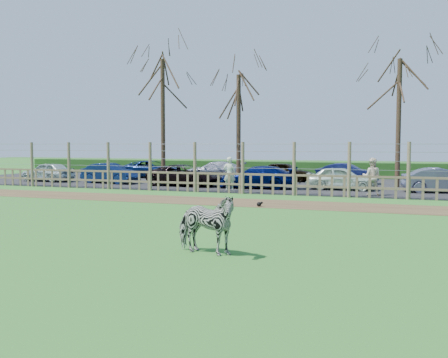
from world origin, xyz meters
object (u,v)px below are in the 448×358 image
(car_2, at_px, (185,175))
(car_8, at_px, (152,169))
(car_4, at_px, (341,178))
(car_10, at_px, (285,172))
(car_1, at_px, (110,173))
(car_11, at_px, (347,173))
(tree_left, at_px, (163,91))
(visitor_a, at_px, (230,174))
(car_9, at_px, (214,171))
(tree_right, at_px, (399,92))
(car_3, at_px, (257,177))
(tree_mid, at_px, (239,102))
(car_5, at_px, (442,180))
(zebra, at_px, (205,224))
(visitor_b, at_px, (372,177))
(crow, at_px, (259,204))
(car_0, at_px, (48,172))

(car_2, height_order, car_8, same)
(car_4, height_order, car_10, same)
(car_1, relative_size, car_11, 1.00)
(tree_left, distance_m, car_4, 11.94)
(visitor_a, height_order, car_9, visitor_a)
(tree_right, bearing_deg, car_3, -154.74)
(tree_left, height_order, tree_mid, tree_left)
(tree_left, distance_m, tree_right, 13.59)
(car_1, bearing_deg, tree_mid, -64.38)
(car_5, xyz_separation_m, car_11, (-4.93, 4.32, 0.00))
(tree_mid, bearing_deg, tree_right, 3.18)
(zebra, distance_m, car_1, 20.40)
(tree_mid, distance_m, car_8, 8.89)
(visitor_a, bearing_deg, car_9, -69.64)
(car_4, bearing_deg, car_9, 62.08)
(tree_left, relative_size, car_9, 1.90)
(car_10, bearing_deg, visitor_b, -138.52)
(visitor_a, bearing_deg, crow, 114.27)
(tree_left, height_order, car_5, tree_left)
(zebra, height_order, visitor_a, visitor_a)
(visitor_a, xyz_separation_m, car_9, (-3.63, 7.44, -0.26))
(car_1, xyz_separation_m, car_11, (13.49, 4.61, 0.00))
(car_2, bearing_deg, zebra, -149.87)
(tree_left, relative_size, car_4, 2.24)
(visitor_b, height_order, crow, visitor_b)
(tree_right, bearing_deg, car_8, 171.96)
(visitor_a, bearing_deg, tree_right, -151.80)
(tree_right, distance_m, car_10, 8.52)
(car_2, height_order, car_5, same)
(car_8, bearing_deg, crow, -136.23)
(car_0, relative_size, car_5, 0.97)
(tree_right, distance_m, zebra, 19.86)
(car_0, distance_m, car_5, 22.96)
(zebra, xyz_separation_m, crow, (-1.13, 8.42, -0.57))
(car_5, relative_size, car_8, 0.84)
(car_3, height_order, car_11, same)
(car_0, bearing_deg, car_9, 122.52)
(car_3, bearing_deg, visitor_a, -26.14)
(tree_left, distance_m, car_3, 8.35)
(car_3, height_order, car_4, same)
(tree_mid, bearing_deg, car_3, -55.30)
(car_3, bearing_deg, car_10, 174.98)
(crow, bearing_deg, car_1, 146.37)
(car_0, height_order, car_11, same)
(tree_right, height_order, car_10, tree_right)
(crow, distance_m, car_9, 14.32)
(tree_mid, height_order, car_10, tree_mid)
(car_1, relative_size, car_5, 1.00)
(crow, height_order, car_2, car_2)
(crow, relative_size, car_1, 0.07)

